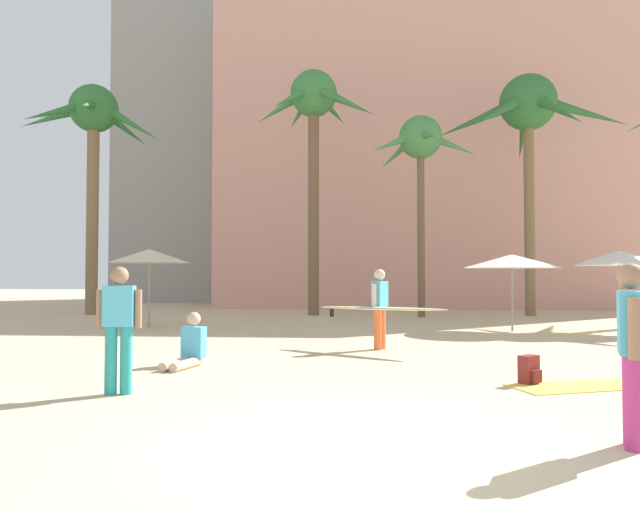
# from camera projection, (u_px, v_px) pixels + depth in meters

# --- Properties ---
(ground) EXTENTS (120.00, 120.00, 0.00)m
(ground) POSITION_uv_depth(u_px,v_px,m) (361.00, 443.00, 5.58)
(ground) COLOR #C6B28C
(hotel_pink) EXTENTS (23.13, 9.72, 16.59)m
(hotel_pink) POSITION_uv_depth(u_px,v_px,m) (440.00, 155.00, 32.54)
(hotel_pink) COLOR #DB9989
(hotel_pink) RESTS_ON ground
(hotel_tower_gray) EXTENTS (17.07, 8.19, 27.28)m
(hotel_tower_gray) POSITION_uv_depth(u_px,v_px,m) (265.00, 90.00, 38.13)
(hotel_tower_gray) COLOR gray
(hotel_tower_gray) RESTS_ON ground
(palm_tree_far_left) EXTENTS (7.40, 7.13, 9.69)m
(palm_tree_far_left) POSITION_uv_depth(u_px,v_px,m) (528.00, 115.00, 23.60)
(palm_tree_far_left) COLOR brown
(palm_tree_far_left) RESTS_ON ground
(palm_tree_left) EXTENTS (5.07, 4.71, 9.98)m
(palm_tree_left) POSITION_uv_depth(u_px,v_px,m) (314.00, 113.00, 23.97)
(palm_tree_left) COLOR brown
(palm_tree_left) RESTS_ON ground
(palm_tree_right) EXTENTS (4.28, 4.51, 7.80)m
(palm_tree_right) POSITION_uv_depth(u_px,v_px,m) (420.00, 147.00, 22.81)
(palm_tree_right) COLOR brown
(palm_tree_right) RESTS_ON ground
(palm_tree_far_right) EXTENTS (6.11, 6.05, 9.47)m
(palm_tree_far_right) POSITION_uv_depth(u_px,v_px,m) (93.00, 127.00, 24.24)
(palm_tree_far_right) COLOR brown
(palm_tree_far_right) RESTS_ON ground
(cafe_umbrella_0) EXTENTS (2.77, 2.77, 2.20)m
(cafe_umbrella_0) POSITION_uv_depth(u_px,v_px,m) (512.00, 261.00, 16.83)
(cafe_umbrella_0) COLOR gray
(cafe_umbrella_0) RESTS_ON ground
(cafe_umbrella_2) EXTENTS (2.51, 2.51, 2.43)m
(cafe_umbrella_2) POSITION_uv_depth(u_px,v_px,m) (149.00, 256.00, 18.40)
(cafe_umbrella_2) COLOR gray
(cafe_umbrella_2) RESTS_ON ground
(cafe_umbrella_3) EXTENTS (2.46, 2.46, 2.30)m
(cafe_umbrella_3) POSITION_uv_depth(u_px,v_px,m) (619.00, 258.00, 16.49)
(cafe_umbrella_3) COLOR gray
(cafe_umbrella_3) RESTS_ON ground
(beach_towel) EXTENTS (2.11, 1.43, 0.01)m
(beach_towel) POSITION_uv_depth(u_px,v_px,m) (579.00, 386.00, 8.41)
(beach_towel) COLOR #F4CC4C
(beach_towel) RESTS_ON ground
(backpack) EXTENTS (0.35, 0.35, 0.42)m
(backpack) POSITION_uv_depth(u_px,v_px,m) (529.00, 370.00, 8.61)
(backpack) COLOR maroon
(backpack) RESTS_ON ground
(person_far_right) EXTENTS (2.82, 1.85, 1.73)m
(person_far_right) POSITION_uv_depth(u_px,v_px,m) (380.00, 307.00, 12.57)
(person_far_right) COLOR orange
(person_far_right) RESTS_ON ground
(person_mid_center) EXTENTS (0.34, 0.60, 1.71)m
(person_mid_center) POSITION_uv_depth(u_px,v_px,m) (632.00, 346.00, 5.46)
(person_mid_center) COLOR #B7337F
(person_mid_center) RESTS_ON ground
(person_near_right) EXTENTS (0.58, 1.03, 0.94)m
(person_near_right) POSITION_uv_depth(u_px,v_px,m) (189.00, 348.00, 10.30)
(person_near_right) COLOR #D1A889
(person_near_right) RESTS_ON ground
(person_near_left) EXTENTS (0.61, 0.29, 1.71)m
(person_near_left) POSITION_uv_depth(u_px,v_px,m) (119.00, 324.00, 7.90)
(person_near_left) COLOR teal
(person_near_left) RESTS_ON ground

